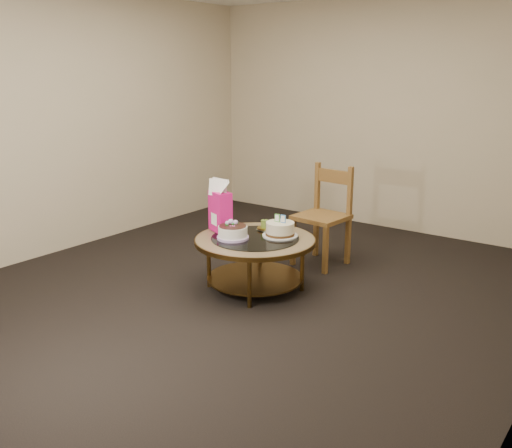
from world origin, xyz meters
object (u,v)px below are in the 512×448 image
Objects in this scene: decorated_cake at (233,233)px; cream_cake at (280,229)px; dining_chair at (324,215)px; coffee_table at (255,247)px; gift_bag at (220,206)px.

decorated_cake is 0.89× the size of cream_cake.
dining_chair is at bearing 84.71° from cream_cake.
decorated_cake is 0.40m from cream_cake.
decorated_cake is (-0.13, -0.13, 0.13)m from coffee_table.
coffee_table is 1.08× the size of dining_chair.
dining_chair is (0.49, 0.94, -0.20)m from gift_bag.
dining_chair reaches higher than decorated_cake.
coffee_table is 2.25× the size of gift_bag.
dining_chair reaches higher than coffee_table.
cream_cake is (0.28, 0.29, 0.01)m from decorated_cake.
gift_bag is at bearing -177.18° from coffee_table.
cream_cake is at bearing 46.57° from decorated_cake.
dining_chair is at bearing 85.57° from gift_bag.
gift_bag is at bearing 152.96° from decorated_cake.
dining_chair is at bearing 75.93° from decorated_cake.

